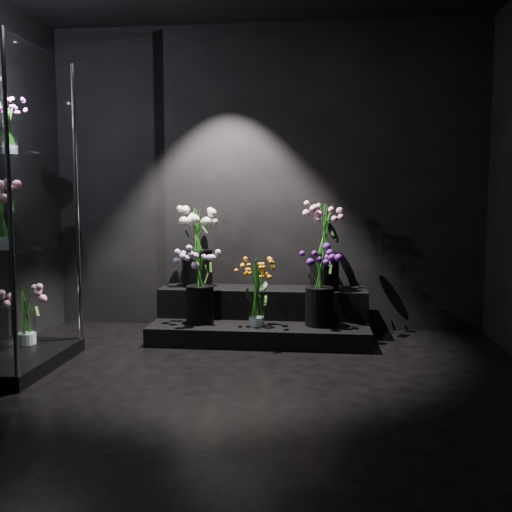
# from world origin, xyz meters

# --- Properties ---
(floor) EXTENTS (4.00, 4.00, 0.00)m
(floor) POSITION_xyz_m (0.00, 0.00, 0.00)
(floor) COLOR black
(floor) RESTS_ON ground
(wall_back) EXTENTS (4.00, 0.00, 4.00)m
(wall_back) POSITION_xyz_m (0.00, 2.00, 1.40)
(wall_back) COLOR black
(wall_back) RESTS_ON floor
(wall_front) EXTENTS (4.00, 0.00, 4.00)m
(wall_front) POSITION_xyz_m (0.00, -2.00, 1.40)
(wall_front) COLOR black
(wall_front) RESTS_ON floor
(display_riser) EXTENTS (1.85, 0.82, 0.41)m
(display_riser) POSITION_xyz_m (0.00, 1.63, 0.17)
(display_riser) COLOR black
(display_riser) RESTS_ON floor
(display_case) EXTENTS (0.61, 1.02, 2.24)m
(display_case) POSITION_xyz_m (-1.67, 0.49, 1.12)
(display_case) COLOR black
(display_case) RESTS_ON floor
(bouquet_orange_bells) EXTENTS (0.33, 0.33, 0.56)m
(bouquet_orange_bells) POSITION_xyz_m (-0.01, 1.33, 0.44)
(bouquet_orange_bells) COLOR white
(bouquet_orange_bells) RESTS_ON display_riser
(bouquet_lilac) EXTENTS (0.39, 0.39, 0.65)m
(bouquet_lilac) POSITION_xyz_m (-0.51, 1.41, 0.53)
(bouquet_lilac) COLOR black
(bouquet_lilac) RESTS_ON display_riser
(bouquet_purple) EXTENTS (0.44, 0.44, 0.64)m
(bouquet_purple) POSITION_xyz_m (0.51, 1.42, 0.52)
(bouquet_purple) COLOR black
(bouquet_purple) RESTS_ON display_riser
(bouquet_cream_roses) EXTENTS (0.48, 0.48, 0.71)m
(bouquet_cream_roses) POSITION_xyz_m (-0.60, 1.78, 0.81)
(bouquet_cream_roses) COLOR black
(bouquet_cream_roses) RESTS_ON display_riser
(bouquet_pink_roses) EXTENTS (0.43, 0.43, 0.76)m
(bouquet_pink_roses) POSITION_xyz_m (0.55, 1.71, 0.84)
(bouquet_pink_roses) COLOR black
(bouquet_pink_roses) RESTS_ON display_riser
(bouquet_case_pink) EXTENTS (0.29, 0.29, 0.47)m
(bouquet_case_pink) POSITION_xyz_m (-1.63, 0.32, 1.12)
(bouquet_case_pink) COLOR white
(bouquet_case_pink) RESTS_ON display_case
(bouquet_case_magenta) EXTENTS (0.21, 0.21, 0.40)m
(bouquet_case_magenta) POSITION_xyz_m (-1.73, 0.62, 1.73)
(bouquet_case_magenta) COLOR white
(bouquet_case_magenta) RESTS_ON display_case
(bouquet_case_base_pink) EXTENTS (0.40, 0.40, 0.45)m
(bouquet_case_base_pink) POSITION_xyz_m (-1.72, 0.75, 0.34)
(bouquet_case_base_pink) COLOR white
(bouquet_case_base_pink) RESTS_ON display_case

